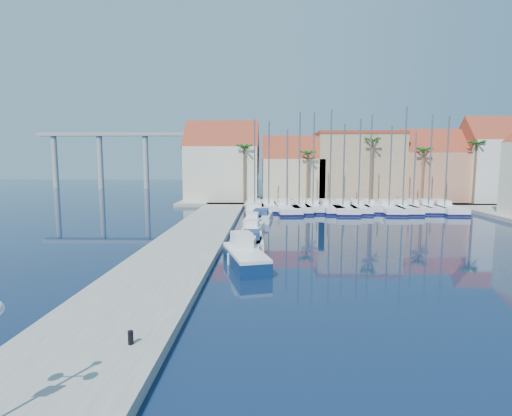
{
  "coord_description": "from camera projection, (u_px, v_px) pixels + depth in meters",
  "views": [
    {
      "loc": [
        -2.24,
        -21.35,
        7.26
      ],
      "look_at": [
        -3.31,
        14.32,
        3.0
      ],
      "focal_mm": 28.0,
      "sensor_mm": 36.0,
      "label": 1
    }
  ],
  "objects": [
    {
      "name": "ground",
      "position": [
        308.0,
        293.0,
        21.98
      ],
      "size": [
        260.0,
        260.0,
        0.0
      ],
      "primitive_type": "plane",
      "color": "black",
      "rests_on": "ground"
    },
    {
      "name": "quay_west",
      "position": [
        192.0,
        239.0,
        35.62
      ],
      "size": [
        6.0,
        77.0,
        0.5
      ],
      "primitive_type": "cube",
      "color": "gray",
      "rests_on": "ground"
    },
    {
      "name": "shore_north",
      "position": [
        338.0,
        201.0,
        69.29
      ],
      "size": [
        54.0,
        16.0,
        0.5
      ],
      "primitive_type": "cube",
      "color": "gray",
      "rests_on": "ground"
    },
    {
      "name": "bollard",
      "position": [
        131.0,
        338.0,
        14.73
      ],
      "size": [
        0.2,
        0.2,
        0.51
      ],
      "primitive_type": "cylinder",
      "color": "black",
      "rests_on": "quay_west"
    },
    {
      "name": "fishing_boat",
      "position": [
        245.0,
        256.0,
        27.5
      ],
      "size": [
        3.68,
        6.55,
        2.18
      ],
      "rotation": [
        0.0,
        0.0,
        0.27
      ],
      "color": "#0D2550",
      "rests_on": "ground"
    },
    {
      "name": "motorboat_west_0",
      "position": [
        246.0,
        248.0,
        30.85
      ],
      "size": [
        2.37,
        6.51,
        1.4
      ],
      "rotation": [
        0.0,
        0.0,
        -0.05
      ],
      "color": "white",
      "rests_on": "ground"
    },
    {
      "name": "motorboat_west_1",
      "position": [
        252.0,
        240.0,
        33.93
      ],
      "size": [
        2.18,
        5.97,
        1.4
      ],
      "rotation": [
        0.0,
        0.0,
        0.05
      ],
      "color": "white",
      "rests_on": "ground"
    },
    {
      "name": "motorboat_west_2",
      "position": [
        253.0,
        228.0,
        40.11
      ],
      "size": [
        2.16,
        5.29,
        1.4
      ],
      "rotation": [
        0.0,
        0.0,
        -0.1
      ],
      "color": "white",
      "rests_on": "ground"
    },
    {
      "name": "motorboat_west_3",
      "position": [
        253.0,
        220.0,
        45.6
      ],
      "size": [
        2.07,
        5.68,
        1.4
      ],
      "rotation": [
        0.0,
        0.0,
        -0.05
      ],
      "color": "white",
      "rests_on": "ground"
    },
    {
      "name": "motorboat_west_4",
      "position": [
        261.0,
        216.0,
        49.04
      ],
      "size": [
        2.91,
        7.61,
        1.4
      ],
      "rotation": [
        0.0,
        0.0,
        -0.07
      ],
      "color": "white",
      "rests_on": "ground"
    },
    {
      "name": "motorboat_west_5",
      "position": [
        256.0,
        210.0,
        54.95
      ],
      "size": [
        2.39,
        6.86,
        1.4
      ],
      "rotation": [
        0.0,
        0.0,
        -0.03
      ],
      "color": "white",
      "rests_on": "ground"
    },
    {
      "name": "motorboat_west_6",
      "position": [
        261.0,
        205.0,
        60.2
      ],
      "size": [
        2.03,
        5.66,
        1.4
      ],
      "rotation": [
        0.0,
        0.0,
        -0.04
      ],
      "color": "white",
      "rests_on": "ground"
    },
    {
      "name": "sailboat_0",
      "position": [
        255.0,
        207.0,
        57.66
      ],
      "size": [
        3.24,
        10.21,
        12.96
      ],
      "rotation": [
        0.0,
        0.0,
        0.06
      ],
      "color": "white",
      "rests_on": "ground"
    },
    {
      "name": "sailboat_1",
      "position": [
        269.0,
        206.0,
        58.65
      ],
      "size": [
        2.7,
        8.67,
        12.86
      ],
      "rotation": [
        0.0,
        0.0,
        0.05
      ],
      "color": "white",
      "rests_on": "ground"
    },
    {
      "name": "sailboat_2",
      "position": [
        286.0,
        208.0,
        57.07
      ],
      "size": [
        4.01,
        11.85,
        11.52
      ],
      "rotation": [
        0.0,
        0.0,
        0.08
      ],
      "color": "white",
      "rests_on": "ground"
    },
    {
      "name": "sailboat_3",
      "position": [
        298.0,
        207.0,
        57.59
      ],
      "size": [
        3.45,
        10.11,
        13.96
      ],
      "rotation": [
        0.0,
        0.0,
        0.08
      ],
      "color": "white",
      "rests_on": "ground"
    },
    {
      "name": "sailboat_4",
      "position": [
        312.0,
        206.0,
        58.14
      ],
      "size": [
        2.59,
        9.41,
        14.0
      ],
      "rotation": [
        0.0,
        0.0,
        -0.01
      ],
      "color": "white",
      "rests_on": "ground"
    },
    {
      "name": "sailboat_5",
      "position": [
        329.0,
        207.0,
        57.53
      ],
      "size": [
        3.3,
        10.22,
        14.25
      ],
      "rotation": [
        0.0,
        0.0,
        0.06
      ],
      "color": "white",
      "rests_on": "ground"
    },
    {
      "name": "sailboat_6",
      "position": [
        342.0,
        207.0,
        57.16
      ],
      "size": [
        3.39,
        11.86,
        12.28
      ],
      "rotation": [
        0.0,
        0.0,
        -0.02
      ],
      "color": "white",
      "rests_on": "ground"
    },
    {
      "name": "sailboat_7",
      "position": [
        358.0,
        207.0,
        57.24
      ],
      "size": [
        3.24,
        10.18,
        13.01
      ],
      "rotation": [
        0.0,
        0.0,
        -0.06
      ],
      "color": "white",
      "rests_on": "ground"
    },
    {
      "name": "sailboat_8",
      "position": [
        368.0,
        206.0,
        58.0
      ],
      "size": [
        2.35,
        8.54,
        13.68
      ],
      "rotation": [
        0.0,
        0.0,
        -0.01
      ],
      "color": "white",
      "rests_on": "ground"
    },
    {
      "name": "sailboat_9",
      "position": [
        388.0,
        208.0,
        56.66
      ],
      "size": [
        3.43,
        10.74,
        12.0
      ],
      "rotation": [
        0.0,
        0.0,
        -0.06
      ],
      "color": "white",
      "rests_on": "ground"
    },
    {
      "name": "sailboat_10",
      "position": [
        401.0,
        207.0,
        56.88
      ],
      "size": [
        2.85,
        10.53,
        14.6
      ],
      "rotation": [
        0.0,
        0.0,
        -0.01
      ],
      "color": "white",
      "rests_on": "ground"
    },
    {
      "name": "sailboat_11",
      "position": [
        411.0,
        207.0,
        57.74
      ],
      "size": [
        2.83,
        9.47,
        11.27
      ],
      "rotation": [
        0.0,
        0.0,
        0.04
      ],
      "color": "white",
      "rests_on": "ground"
    },
    {
      "name": "sailboat_12",
      "position": [
        427.0,
        207.0,
        57.51
      ],
      "size": [
        2.87,
        9.37,
        13.58
      ],
      "rotation": [
        0.0,
        0.0,
        -0.05
      ],
      "color": "white",
      "rests_on": "ground"
    },
    {
      "name": "sailboat_13",
      "position": [
        443.0,
        207.0,
        57.01
      ],
      "size": [
        3.38,
        11.22,
        13.38
      ],
      "rotation": [
        0.0,
        0.0,
        -0.04
      ],
      "color": "white",
      "rests_on": "ground"
    },
    {
      "name": "building_0",
      "position": [
        223.0,
        165.0,
        68.15
      ],
      "size": [
        12.3,
        9.0,
        13.5
      ],
      "color": "beige",
      "rests_on": "shore_north"
    },
    {
      "name": "building_1",
      "position": [
        293.0,
        172.0,
        67.94
      ],
      "size": [
        10.3,
        8.0,
        11.0
      ],
      "color": "tan",
      "rests_on": "shore_north"
    },
    {
      "name": "building_2",
      "position": [
        357.0,
        166.0,
        68.49
      ],
      "size": [
        14.2,
        10.2,
        11.5
      ],
      "color": "#A08762",
      "rests_on": "shore_north"
    },
    {
      "name": "building_3",
      "position": [
        430.0,
        169.0,
        67.19
      ],
      "size": [
        10.3,
        8.0,
        12.0
      ],
      "color": "tan",
      "rests_on": "shore_north"
    },
    {
      "name": "building_4",
      "position": [
        487.0,
        162.0,
        65.8
      ],
      "size": [
        8.3,
        8.0,
        14.0
      ],
      "color": "white",
      "rests_on": "shore_north"
    },
    {
      "name": "palm_0",
      "position": [
        244.0,
        149.0,
        62.77
      ],
      "size": [
        2.6,
        2.6,
        10.15
      ],
      "color": "brown",
      "rests_on": "shore_north"
    },
    {
      "name": "palm_1",
      "position": [
        308.0,
        155.0,
        62.58
      ],
      "size": [
        2.6,
        2.6,
        9.15
      ],
      "color": "brown",
      "rests_on": "shore_north"
    },
    {
      "name": "palm_2",
      "position": [
        372.0,
        143.0,
        62.06
      ],
      "size": [
        2.6,
        2.6,
        11.15
      ],
      "color": "brown",
      "rests_on": "shore_north"
    },
    {
      "name": "palm_3",
      "position": [
        424.0,
        152.0,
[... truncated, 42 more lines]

